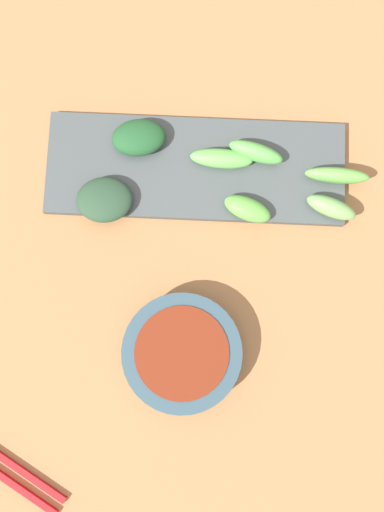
{
  "coord_description": "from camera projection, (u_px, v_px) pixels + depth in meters",
  "views": [
    {
      "loc": [
        -0.13,
        0.0,
        0.77
      ],
      "look_at": [
        -0.02,
        0.01,
        0.05
      ],
      "focal_mm": 40.5,
      "sensor_mm": 36.0,
      "label": 1
    }
  ],
  "objects": [
    {
      "name": "broccoli_stalk_5",
      "position": [
        340.0,
        175.0,
        0.75
      ],
      "size": [
        0.02,
        0.09,
        0.03
      ],
      "primitive_type": "ellipsoid",
      "rotation": [
        0.0,
        0.0,
        -0.04
      ],
      "color": "#68B64E",
      "rests_on": "serving_plate"
    },
    {
      "name": "broccoli_leafy_4",
      "position": [
        108.0,
        200.0,
        0.75
      ],
      "size": [
        0.07,
        0.08,
        0.02
      ],
      "primitive_type": "ellipsoid",
      "rotation": [
        0.0,
        0.0,
        0.1
      ],
      "color": "#29462F",
      "rests_on": "serving_plate"
    },
    {
      "name": "tabletop",
      "position": [
        199.0,
        244.0,
        0.77
      ],
      "size": [
        2.1,
        2.1,
        0.02
      ],
      "primitive_type": "cube",
      "color": "#A47146",
      "rests_on": "ground"
    },
    {
      "name": "serving_plate",
      "position": [
        198.0,
        169.0,
        0.77
      ],
      "size": [
        0.14,
        0.4,
        0.01
      ],
      "primitive_type": "cube",
      "color": "#444C4D",
      "rests_on": "tabletop"
    },
    {
      "name": "broccoli_stalk_0",
      "position": [
        250.0,
        209.0,
        0.75
      ],
      "size": [
        0.05,
        0.07,
        0.02
      ],
      "primitive_type": "ellipsoid",
      "rotation": [
        0.0,
        0.0,
        -0.35
      ],
      "color": "#5EAA43",
      "rests_on": "serving_plate"
    },
    {
      "name": "broccoli_leafy_6",
      "position": [
        142.0,
        138.0,
        0.76
      ],
      "size": [
        0.06,
        0.08,
        0.03
      ],
      "primitive_type": "ellipsoid",
      "rotation": [
        0.0,
        0.0,
        0.16
      ],
      "color": "#20522A",
      "rests_on": "serving_plate"
    },
    {
      "name": "sauce_bowl",
      "position": [
        185.0,
        353.0,
        0.72
      ],
      "size": [
        0.15,
        0.15,
        0.04
      ],
      "color": "#314B58",
      "rests_on": "tabletop"
    },
    {
      "name": "broccoli_stalk_3",
      "position": [
        334.0,
        207.0,
        0.75
      ],
      "size": [
        0.05,
        0.07,
        0.03
      ],
      "primitive_type": "ellipsoid",
      "rotation": [
        0.0,
        0.0,
        -0.34
      ],
      "color": "#72A65A",
      "rests_on": "serving_plate"
    },
    {
      "name": "broccoli_stalk_2",
      "position": [
        259.0,
        152.0,
        0.75
      ],
      "size": [
        0.04,
        0.08,
        0.03
      ],
      "primitive_type": "ellipsoid",
      "rotation": [
        0.0,
        0.0,
        -0.28
      ],
      "color": "#5BB34D",
      "rests_on": "serving_plate"
    },
    {
      "name": "broccoli_stalk_1",
      "position": [
        224.0,
        159.0,
        0.76
      ],
      "size": [
        0.03,
        0.08,
        0.02
      ],
      "primitive_type": "ellipsoid",
      "rotation": [
        0.0,
        0.0,
        -0.04
      ],
      "color": "#65BB51",
      "rests_on": "serving_plate"
    }
  ]
}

